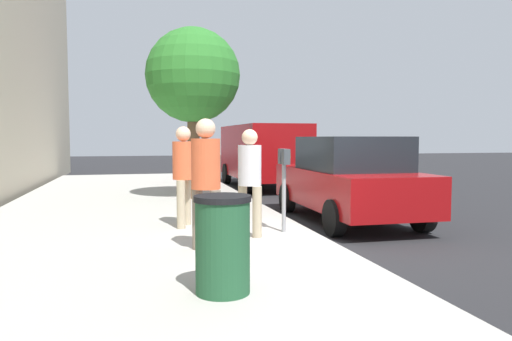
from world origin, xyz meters
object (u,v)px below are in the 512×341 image
parking_officer (184,167)px  parked_sedan_near (348,179)px  pedestrian_at_meter (250,174)px  parked_van_far (262,152)px  trash_bin (223,244)px  traffic_signal (206,114)px  parking_meter (284,172)px  street_tree (193,77)px  pedestrian_bystander (206,172)px

parking_officer → parked_sedan_near: (0.57, -3.46, -0.32)m
pedestrian_at_meter → parked_van_far: parked_van_far is taller
trash_bin → traffic_signal: bearing=-7.3°
parking_meter → street_tree: bearing=11.1°
pedestrian_bystander → parked_van_far: (9.60, -3.34, -0.01)m
traffic_signal → pedestrian_bystander: bearing=171.9°
parking_officer → street_tree: 4.56m
traffic_signal → street_tree: bearing=167.4°
parked_van_far → street_tree: size_ratio=1.17×
parked_van_far → street_tree: bearing=142.1°
pedestrian_bystander → parked_van_far: parked_van_far is taller
parked_van_far → traffic_signal: traffic_signal is taller
parked_van_far → parking_meter: bearing=167.7°
pedestrian_at_meter → parking_officer: 1.43m
pedestrian_at_meter → traffic_signal: traffic_signal is taller
parking_meter → traffic_signal: traffic_signal is taller
parking_meter → pedestrian_bystander: size_ratio=0.76×
parked_sedan_near → traffic_signal: (7.49, 1.91, 1.68)m
street_tree → traffic_signal: 4.24m
parking_meter → parked_van_far: size_ratio=0.27×
pedestrian_bystander → traffic_signal: (10.04, -1.43, 1.31)m
pedestrian_bystander → trash_bin: size_ratio=1.84×
parked_sedan_near → traffic_signal: size_ratio=1.23×
parking_meter → parked_sedan_near: bearing=-51.7°
pedestrian_at_meter → parked_van_far: size_ratio=0.33×
street_tree → parking_officer: bearing=170.9°
pedestrian_at_meter → street_tree: street_tree is taller
pedestrian_bystander → parked_sedan_near: 4.22m
pedestrian_at_meter → parking_officer: size_ratio=0.96×
traffic_signal → trash_bin: 12.12m
parked_sedan_near → street_tree: street_tree is taller
parking_officer → parking_meter: bearing=-8.4°
traffic_signal → trash_bin: traffic_signal is taller
pedestrian_bystander → street_tree: 6.34m
parking_meter → trash_bin: 3.34m
parking_officer → traffic_signal: bearing=100.1°
parked_sedan_near → parking_meter: bearing=128.3°
parking_officer → parked_van_far: (7.61, -3.46, 0.04)m
pedestrian_at_meter → parked_sedan_near: bearing=7.5°
parked_sedan_near → parked_van_far: 7.05m
parking_meter → pedestrian_at_meter: 0.65m
parked_sedan_near → trash_bin: 5.56m
parking_meter → street_tree: (4.89, 0.96, 2.17)m
trash_bin → parking_meter: bearing=-28.3°
pedestrian_at_meter → pedestrian_bystander: pedestrian_bystander is taller
trash_bin → parked_van_far: bearing=-16.7°
parked_van_far → parking_officer: bearing=155.6°
parking_meter → pedestrian_bystander: pedestrian_bystander is taller
pedestrian_at_meter → street_tree: bearing=68.2°
pedestrian_at_meter → parking_officer: parking_officer is taller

